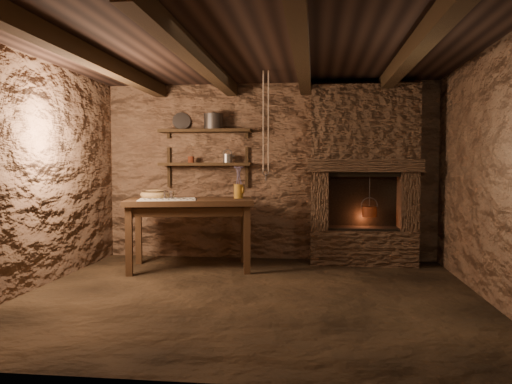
# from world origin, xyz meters

# --- Properties ---
(floor) EXTENTS (4.50, 4.50, 0.00)m
(floor) POSITION_xyz_m (0.00, 0.00, 0.00)
(floor) COLOR black
(floor) RESTS_ON ground
(back_wall) EXTENTS (4.50, 0.04, 2.40)m
(back_wall) POSITION_xyz_m (0.00, 2.00, 1.20)
(back_wall) COLOR #483022
(back_wall) RESTS_ON floor
(front_wall) EXTENTS (4.50, 0.04, 2.40)m
(front_wall) POSITION_xyz_m (0.00, -2.00, 1.20)
(front_wall) COLOR #483022
(front_wall) RESTS_ON floor
(left_wall) EXTENTS (0.04, 4.00, 2.40)m
(left_wall) POSITION_xyz_m (-2.25, 0.00, 1.20)
(left_wall) COLOR #483022
(left_wall) RESTS_ON floor
(right_wall) EXTENTS (0.04, 4.00, 2.40)m
(right_wall) POSITION_xyz_m (2.25, 0.00, 1.20)
(right_wall) COLOR #483022
(right_wall) RESTS_ON floor
(ceiling) EXTENTS (4.50, 4.00, 0.04)m
(ceiling) POSITION_xyz_m (0.00, 0.00, 2.40)
(ceiling) COLOR black
(ceiling) RESTS_ON back_wall
(beam_far_left) EXTENTS (0.14, 3.95, 0.16)m
(beam_far_left) POSITION_xyz_m (-1.50, 0.00, 2.31)
(beam_far_left) COLOR black
(beam_far_left) RESTS_ON ceiling
(beam_mid_left) EXTENTS (0.14, 3.95, 0.16)m
(beam_mid_left) POSITION_xyz_m (-0.50, 0.00, 2.31)
(beam_mid_left) COLOR black
(beam_mid_left) RESTS_ON ceiling
(beam_mid_right) EXTENTS (0.14, 3.95, 0.16)m
(beam_mid_right) POSITION_xyz_m (0.50, 0.00, 2.31)
(beam_mid_right) COLOR black
(beam_mid_right) RESTS_ON ceiling
(beam_far_right) EXTENTS (0.14, 3.95, 0.16)m
(beam_far_right) POSITION_xyz_m (1.50, 0.00, 2.31)
(beam_far_right) COLOR black
(beam_far_right) RESTS_ON ceiling
(shelf_lower) EXTENTS (1.25, 0.30, 0.04)m
(shelf_lower) POSITION_xyz_m (-0.85, 1.84, 1.30)
(shelf_lower) COLOR black
(shelf_lower) RESTS_ON back_wall
(shelf_upper) EXTENTS (1.25, 0.30, 0.04)m
(shelf_upper) POSITION_xyz_m (-0.85, 1.84, 1.75)
(shelf_upper) COLOR black
(shelf_upper) RESTS_ON back_wall
(hearth) EXTENTS (1.43, 0.51, 2.30)m
(hearth) POSITION_xyz_m (1.25, 1.77, 1.23)
(hearth) COLOR #3E2B1F
(hearth) RESTS_ON floor
(work_table) EXTENTS (1.66, 1.15, 0.87)m
(work_table) POSITION_xyz_m (-0.91, 1.19, 0.47)
(work_table) COLOR #382313
(work_table) RESTS_ON floor
(linen_cloth) EXTENTS (0.79, 0.69, 0.01)m
(linen_cloth) POSITION_xyz_m (-1.14, 1.02, 0.87)
(linen_cloth) COLOR silver
(linen_cloth) RESTS_ON work_table
(pewter_cutlery_row) EXTENTS (0.60, 0.35, 0.01)m
(pewter_cutlery_row) POSITION_xyz_m (-1.14, 1.00, 0.88)
(pewter_cutlery_row) COLOR gray
(pewter_cutlery_row) RESTS_ON linen_cloth
(drinking_glasses) EXTENTS (0.22, 0.07, 0.09)m
(drinking_glasses) POSITION_xyz_m (-1.12, 1.15, 0.92)
(drinking_glasses) COLOR silver
(drinking_glasses) RESTS_ON linen_cloth
(stoneware_jug) EXTENTS (0.15, 0.15, 0.41)m
(stoneware_jug) POSITION_xyz_m (-0.32, 1.37, 1.04)
(stoneware_jug) COLOR #AE7921
(stoneware_jug) RESTS_ON work_table
(wooden_bowl) EXTENTS (0.46, 0.46, 0.13)m
(wooden_bowl) POSITION_xyz_m (-1.38, 1.29, 0.91)
(wooden_bowl) COLOR #A17C45
(wooden_bowl) RESTS_ON work_table
(iron_stockpot) EXTENTS (0.29, 0.29, 0.19)m
(iron_stockpot) POSITION_xyz_m (-0.74, 1.84, 1.86)
(iron_stockpot) COLOR #322F2D
(iron_stockpot) RESTS_ON shelf_upper
(tin_pan) EXTENTS (0.27, 0.18, 0.25)m
(tin_pan) POSITION_xyz_m (-1.21, 1.94, 1.89)
(tin_pan) COLOR gray
(tin_pan) RESTS_ON shelf_upper
(small_kettle) EXTENTS (0.18, 0.15, 0.18)m
(small_kettle) POSITION_xyz_m (-0.55, 1.84, 1.38)
(small_kettle) COLOR gray
(small_kettle) RESTS_ON shelf_lower
(rusty_tin) EXTENTS (0.11, 0.11, 0.09)m
(rusty_tin) POSITION_xyz_m (-1.05, 1.84, 1.36)
(rusty_tin) COLOR #531F10
(rusty_tin) RESTS_ON shelf_lower
(red_pot) EXTENTS (0.25, 0.25, 0.54)m
(red_pot) POSITION_xyz_m (1.33, 1.72, 0.70)
(red_pot) COLOR maroon
(red_pot) RESTS_ON hearth
(hanging_ropes) EXTENTS (0.08, 0.08, 1.20)m
(hanging_ropes) POSITION_xyz_m (0.05, 1.05, 1.80)
(hanging_ropes) COLOR tan
(hanging_ropes) RESTS_ON ceiling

